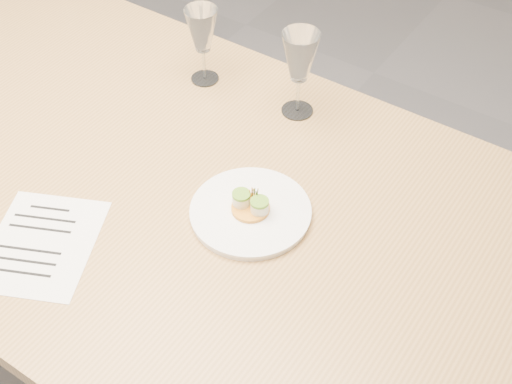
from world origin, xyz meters
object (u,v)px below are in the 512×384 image
Objects in this scene: wine_glass_3 at (300,59)px; dining_table at (99,164)px; recipe_sheet at (42,244)px; wine_glass_2 at (202,32)px; dinner_plate at (251,211)px.

dining_table is at bearing -132.45° from wine_glass_3.
recipe_sheet is at bearing -66.28° from dining_table.
wine_glass_2 reaches higher than recipe_sheet.
dinner_plate is 0.42m from recipe_sheet.
dining_table is 0.43m from dinner_plate.
dinner_plate is 1.16× the size of wine_glass_3.
dinner_plate is (0.42, 0.01, 0.08)m from dining_table.
recipe_sheet is at bearing -84.64° from wine_glass_2.
dining_table is 11.24× the size of wine_glass_3.
dinner_plate is 1.26× the size of wine_glass_2.
dining_table is 9.66× the size of dinner_plate.
recipe_sheet reaches higher than dining_table.
recipe_sheet is 0.68m from wine_glass_3.
wine_glass_2 is at bearing -175.08° from wine_glass_3.
dinner_plate reaches higher than recipe_sheet.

